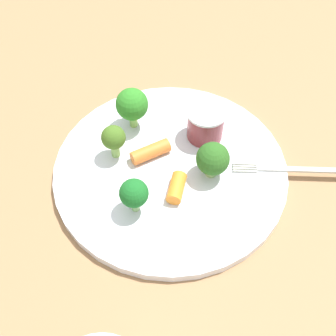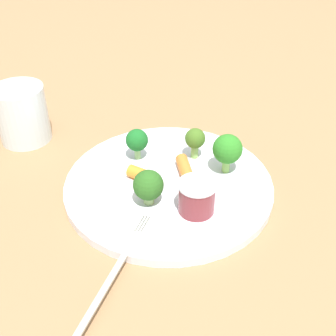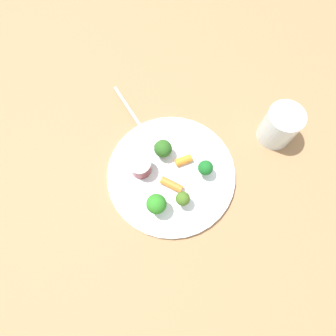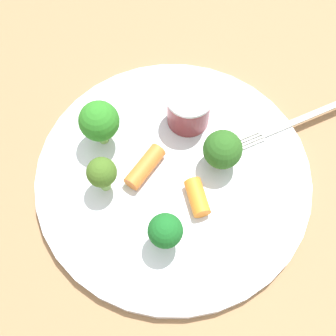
% 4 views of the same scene
% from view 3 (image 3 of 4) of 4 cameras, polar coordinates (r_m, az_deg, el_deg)
% --- Properties ---
extents(ground_plane, '(2.40, 2.40, 0.00)m').
position_cam_3_polar(ground_plane, '(0.61, 0.64, -1.40)').
color(ground_plane, '#966F49').
extents(plate, '(0.28, 0.28, 0.01)m').
position_cam_3_polar(plate, '(0.61, 0.65, -1.22)').
color(plate, white).
rests_on(plate, ground_plane).
extents(sauce_cup, '(0.05, 0.05, 0.04)m').
position_cam_3_polar(sauce_cup, '(0.59, -5.62, 0.37)').
color(sauce_cup, maroon).
rests_on(sauce_cup, plate).
extents(broccoli_floret_0, '(0.04, 0.04, 0.05)m').
position_cam_3_polar(broccoli_floret_0, '(0.59, -1.02, 3.92)').
color(broccoli_floret_0, '#8BAF67').
rests_on(broccoli_floret_0, plate).
extents(broccoli_floret_1, '(0.03, 0.03, 0.05)m').
position_cam_3_polar(broccoli_floret_1, '(0.56, 3.00, -6.26)').
color(broccoli_floret_1, '#8BBB5D').
rests_on(broccoli_floret_1, plate).
extents(broccoli_floret_2, '(0.04, 0.04, 0.06)m').
position_cam_3_polar(broccoli_floret_2, '(0.55, -2.36, -7.31)').
color(broccoli_floret_2, '#84B958').
rests_on(broccoli_floret_2, plate).
extents(broccoli_floret_3, '(0.03, 0.03, 0.05)m').
position_cam_3_polar(broccoli_floret_3, '(0.58, 7.59, 0.20)').
color(broccoli_floret_3, '#87BA70').
rests_on(broccoli_floret_3, plate).
extents(carrot_stick_0, '(0.04, 0.03, 0.02)m').
position_cam_3_polar(carrot_stick_0, '(0.60, 3.16, 1.56)').
color(carrot_stick_0, orange).
rests_on(carrot_stick_0, plate).
extents(carrot_stick_1, '(0.05, 0.04, 0.02)m').
position_cam_3_polar(carrot_stick_1, '(0.59, 0.30, -3.37)').
color(carrot_stick_1, orange).
rests_on(carrot_stick_1, plate).
extents(fork, '(0.10, 0.16, 0.00)m').
position_cam_3_polar(fork, '(0.66, -6.86, 10.27)').
color(fork, beige).
rests_on(fork, plate).
extents(drinking_glass, '(0.08, 0.08, 0.09)m').
position_cam_3_polar(drinking_glass, '(0.66, 21.72, 7.94)').
color(drinking_glass, silver).
rests_on(drinking_glass, ground_plane).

